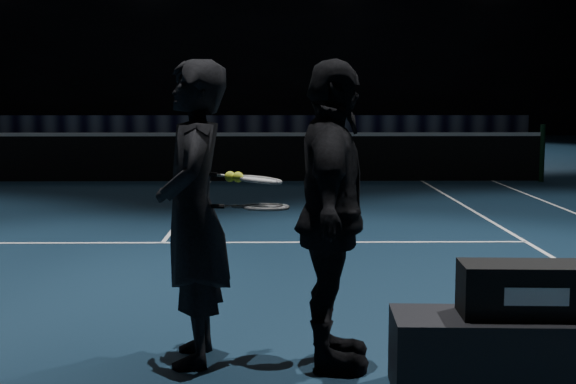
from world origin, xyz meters
name	(u,v)px	position (x,y,z in m)	size (l,w,h in m)	color
floor	(210,182)	(0.00, 0.00, 0.00)	(36.00, 36.00, 0.00)	black
wall_back	(244,13)	(0.00, 18.00, 5.00)	(30.00, 30.00, 0.00)	black
court_lines	(210,182)	(0.00, 0.00, 0.00)	(10.98, 23.78, 0.01)	white
net_post_right	(542,153)	(6.40, 0.00, 0.55)	(0.10, 0.10, 1.10)	black
net_mesh	(209,159)	(0.00, 0.00, 0.45)	(12.80, 0.02, 0.86)	black
net_tape	(209,134)	(0.00, 0.00, 0.92)	(12.80, 0.03, 0.07)	white
sponsor_backdrop	(243,127)	(0.00, 15.50, 0.45)	(22.00, 0.15, 0.90)	black
player_bench	(525,354)	(2.66, -11.01, 0.22)	(1.47, 0.49, 0.44)	black
racket_bag	(527,290)	(2.66, -11.01, 0.59)	(0.74, 0.31, 0.29)	black
bag_signature	(537,297)	(2.66, -11.17, 0.59)	(0.34, 0.00, 0.10)	white
player_a	(193,213)	(0.77, -10.45, 0.93)	(0.68, 0.45, 1.87)	black
player_b	(332,216)	(1.61, -10.56, 0.93)	(1.09, 0.46, 1.87)	black
racket_lower	(266,207)	(1.22, -10.51, 0.98)	(0.68, 0.22, 0.03)	black
racket_upper	(259,180)	(1.17, -10.46, 1.14)	(0.68, 0.22, 0.03)	black
tennis_balls	(234,174)	(1.02, -10.48, 1.18)	(0.12, 0.10, 0.12)	yellow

